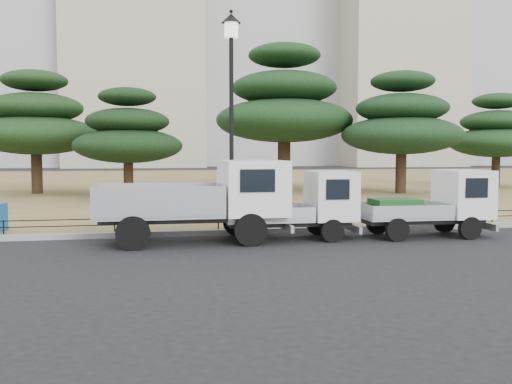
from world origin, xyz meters
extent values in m
plane|color=black|center=(0.00, 0.00, 0.00)|extent=(220.00, 220.00, 0.00)
cube|color=olive|center=(0.00, 30.60, 0.07)|extent=(120.00, 56.00, 0.15)
cube|color=gray|center=(0.00, 2.60, 0.08)|extent=(120.00, 0.25, 0.16)
cylinder|color=black|center=(-0.44, 0.42, 0.43)|extent=(0.87, 0.19, 0.86)
cylinder|color=black|center=(-0.49, 2.31, 0.43)|extent=(0.87, 0.19, 0.86)
cylinder|color=black|center=(-3.42, 0.35, 0.43)|extent=(0.87, 0.19, 0.86)
cylinder|color=black|center=(-3.47, 2.24, 0.43)|extent=(0.87, 0.19, 0.86)
cube|color=#2D2D30|center=(-1.91, 1.33, 0.66)|extent=(4.84, 1.14, 0.15)
cube|color=gray|center=(-2.77, 1.31, 1.15)|extent=(3.39, 1.96, 0.84)
cube|color=white|center=(-0.21, 1.37, 1.47)|extent=(1.72, 2.09, 1.48)
cylinder|color=black|center=(1.85, 0.67, 0.32)|extent=(0.64, 0.17, 0.64)
cylinder|color=black|center=(1.86, 2.07, 0.32)|extent=(0.64, 0.17, 0.64)
cylinder|color=black|center=(-0.27, 0.68, 0.32)|extent=(0.64, 0.17, 0.64)
cylinder|color=black|center=(-0.26, 2.09, 0.32)|extent=(0.64, 0.17, 0.64)
cube|color=#2D2D30|center=(0.82, 1.38, 0.47)|extent=(3.43, 0.81, 0.15)
cube|color=#A9ABB1|center=(0.21, 1.38, 0.75)|extent=(2.38, 1.46, 0.42)
cube|color=silver|center=(2.03, 1.37, 1.22)|extent=(1.20, 1.58, 1.37)
cube|color=#144826|center=(-0.03, 1.39, 0.86)|extent=(1.31, 0.95, 0.47)
cylinder|color=black|center=(5.79, 0.43, 0.32)|extent=(0.65, 0.18, 0.65)
cylinder|color=black|center=(5.81, 1.86, 0.32)|extent=(0.65, 0.18, 0.65)
cylinder|color=black|center=(3.64, 0.46, 0.32)|extent=(0.65, 0.18, 0.65)
cylinder|color=black|center=(3.66, 1.89, 0.32)|extent=(0.65, 0.18, 0.65)
cube|color=#2D2D30|center=(4.76, 1.16, 0.47)|extent=(3.49, 0.85, 0.15)
cube|color=#9D9EA3|center=(4.13, 1.17, 0.77)|extent=(2.42, 1.50, 0.43)
cube|color=silver|center=(5.98, 1.14, 1.23)|extent=(1.23, 1.61, 1.37)
cube|color=#164D1C|center=(3.89, 1.17, 0.87)|extent=(1.34, 0.98, 0.47)
cylinder|color=black|center=(-0.57, 2.90, 0.24)|extent=(0.48, 0.48, 0.18)
cylinder|color=black|center=(-0.57, 2.90, 3.06)|extent=(0.13, 0.13, 5.47)
cylinder|color=white|center=(-0.57, 2.90, 6.02)|extent=(0.44, 0.44, 0.44)
cone|color=black|center=(-0.57, 2.90, 6.37)|extent=(0.57, 0.57, 0.27)
cylinder|color=black|center=(0.00, 2.75, 0.35)|extent=(38.00, 0.03, 0.03)
cylinder|color=black|center=(0.00, 2.75, 0.53)|extent=(38.00, 0.03, 0.03)
cylinder|color=black|center=(0.00, 2.75, 0.35)|extent=(0.04, 0.04, 0.40)
cylinder|color=black|center=(-9.07, 19.13, 1.47)|extent=(0.59, 0.59, 2.63)
ellipsoid|color=#193216|center=(-9.07, 19.13, 3.38)|extent=(6.76, 6.76, 2.16)
ellipsoid|color=#193216|center=(-9.07, 19.13, 4.86)|extent=(5.16, 5.16, 1.65)
ellipsoid|color=#193216|center=(-9.07, 19.13, 6.34)|extent=(3.56, 3.56, 1.14)
cylinder|color=black|center=(-3.99, 14.79, 1.21)|extent=(0.48, 0.48, 2.13)
ellipsoid|color=black|center=(-3.99, 14.79, 2.75)|extent=(5.36, 5.36, 1.71)
ellipsoid|color=black|center=(-3.99, 14.79, 3.95)|extent=(4.09, 4.09, 1.31)
ellipsoid|color=black|center=(-3.99, 14.79, 5.14)|extent=(2.83, 2.83, 0.90)
cylinder|color=black|center=(5.00, 19.31, 1.85)|extent=(0.77, 0.77, 3.41)
ellipsoid|color=black|center=(5.00, 19.31, 4.33)|extent=(8.20, 8.20, 2.63)
ellipsoid|color=black|center=(5.00, 19.31, 6.24)|extent=(6.27, 6.27, 2.00)
ellipsoid|color=black|center=(5.00, 19.31, 8.16)|extent=(4.33, 4.33, 1.38)
cylinder|color=black|center=(10.84, 15.74, 1.47)|extent=(0.59, 0.59, 2.64)
ellipsoid|color=black|center=(10.84, 15.74, 3.38)|extent=(6.69, 6.69, 2.14)
ellipsoid|color=black|center=(10.84, 15.74, 4.86)|extent=(5.11, 5.11, 1.64)
ellipsoid|color=black|center=(10.84, 15.74, 6.35)|extent=(3.53, 3.53, 1.13)
cylinder|color=black|center=(19.39, 19.79, 1.34)|extent=(0.54, 0.54, 2.39)
ellipsoid|color=#163318|center=(19.39, 19.79, 3.08)|extent=(6.10, 6.10, 1.95)
ellipsoid|color=#163318|center=(19.39, 19.79, 4.42)|extent=(4.66, 4.66, 1.49)
ellipsoid|color=#163318|center=(19.39, 19.79, 5.76)|extent=(3.22, 3.22, 1.03)
cube|color=#AAA08C|center=(-5.00, 85.00, 27.50)|extent=(22.00, 20.00, 55.00)
cube|color=#AAA08C|center=(40.00, 82.00, 24.00)|extent=(20.00, 18.00, 48.00)
camera|label=1|loc=(-3.03, -13.99, 2.44)|focal=40.00mm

